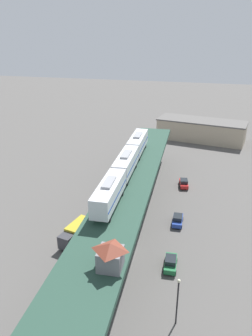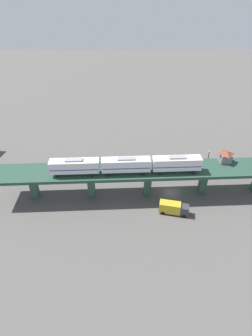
{
  "view_description": "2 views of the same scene",
  "coord_description": "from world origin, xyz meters",
  "px_view_note": "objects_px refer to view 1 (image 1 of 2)",
  "views": [
    {
      "loc": [
        12.61,
        -43.34,
        33.76
      ],
      "look_at": [
        -1.97,
        12.28,
        9.72
      ],
      "focal_mm": 35.0,
      "sensor_mm": 36.0,
      "label": 1
    },
    {
      "loc": [
        -55.28,
        12.43,
        46.78
      ],
      "look_at": [
        -1.97,
        12.28,
        9.72
      ],
      "focal_mm": 28.0,
      "sensor_mm": 36.0,
      "label": 2
    }
  ],
  "objects_px": {
    "warehouse_building": "(201,130)",
    "subway_train": "(126,163)",
    "street_car_blue": "(178,220)",
    "delivery_truck": "(76,233)",
    "street_car_red": "(184,183)",
    "street_car_green": "(171,263)",
    "street_lamp": "(178,298)",
    "signal_hut": "(110,255)"
  },
  "relations": [
    {
      "from": "street_lamp",
      "to": "warehouse_building",
      "type": "xyz_separation_m",
      "value": [
        -0.84,
        77.55,
        -0.7
      ]
    },
    {
      "from": "subway_train",
      "to": "street_car_green",
      "type": "relative_size",
      "value": 8.28
    },
    {
      "from": "street_car_red",
      "to": "subway_train",
      "type": "bearing_deg",
      "value": -124.15
    },
    {
      "from": "street_car_green",
      "to": "warehouse_building",
      "type": "bearing_deg",
      "value": 88.99
    },
    {
      "from": "signal_hut",
      "to": "street_car_blue",
      "type": "bearing_deg",
      "value": 77.37
    },
    {
      "from": "street_car_blue",
      "to": "delivery_truck",
      "type": "bearing_deg",
      "value": -148.59
    },
    {
      "from": "subway_train",
      "to": "warehouse_building",
      "type": "height_order",
      "value": "subway_train"
    },
    {
      "from": "street_car_green",
      "to": "delivery_truck",
      "type": "xyz_separation_m",
      "value": [
        -16.75,
        2.76,
        0.82
      ]
    },
    {
      "from": "delivery_truck",
      "to": "warehouse_building",
      "type": "distance_m",
      "value": 66.96
    },
    {
      "from": "signal_hut",
      "to": "street_car_red",
      "type": "relative_size",
      "value": 0.73
    },
    {
      "from": "street_car_blue",
      "to": "delivery_truck",
      "type": "distance_m",
      "value": 19.23
    },
    {
      "from": "subway_train",
      "to": "street_lamp",
      "type": "height_order",
      "value": "subway_train"
    },
    {
      "from": "street_lamp",
      "to": "delivery_truck",
      "type": "bearing_deg",
      "value": 145.19
    },
    {
      "from": "street_car_red",
      "to": "warehouse_building",
      "type": "distance_m",
      "value": 38.02
    },
    {
      "from": "subway_train",
      "to": "signal_hut",
      "type": "distance_m",
      "value": 26.74
    },
    {
      "from": "street_car_blue",
      "to": "street_car_green",
      "type": "distance_m",
      "value": 12.77
    },
    {
      "from": "delivery_truck",
      "to": "subway_train",
      "type": "bearing_deg",
      "value": 63.35
    },
    {
      "from": "signal_hut",
      "to": "street_car_red",
      "type": "bearing_deg",
      "value": 82.95
    },
    {
      "from": "subway_train",
      "to": "street_car_blue",
      "type": "relative_size",
      "value": 8.36
    },
    {
      "from": "delivery_truck",
      "to": "street_lamp",
      "type": "distance_m",
      "value": 23.0
    },
    {
      "from": "delivery_truck",
      "to": "street_car_blue",
      "type": "bearing_deg",
      "value": 31.41
    },
    {
      "from": "street_car_blue",
      "to": "signal_hut",
      "type": "bearing_deg",
      "value": -102.63
    },
    {
      "from": "delivery_truck",
      "to": "street_car_red",
      "type": "bearing_deg",
      "value": 59.0
    },
    {
      "from": "subway_train",
      "to": "warehouse_building",
      "type": "bearing_deg",
      "value": 77.12
    },
    {
      "from": "street_car_red",
      "to": "street_car_blue",
      "type": "relative_size",
      "value": 1.04
    },
    {
      "from": "street_car_red",
      "to": "street_lamp",
      "type": "relative_size",
      "value": 0.67
    },
    {
      "from": "street_lamp",
      "to": "warehouse_building",
      "type": "bearing_deg",
      "value": 90.62
    },
    {
      "from": "delivery_truck",
      "to": "warehouse_building",
      "type": "height_order",
      "value": "warehouse_building"
    },
    {
      "from": "street_car_red",
      "to": "street_car_blue",
      "type": "distance_m",
      "value": 16.59
    },
    {
      "from": "delivery_truck",
      "to": "warehouse_building",
      "type": "bearing_deg",
      "value": 74.45
    },
    {
      "from": "signal_hut",
      "to": "street_lamp",
      "type": "bearing_deg",
      "value": 10.8
    },
    {
      "from": "subway_train",
      "to": "street_car_blue",
      "type": "xyz_separation_m",
      "value": [
        10.53,
        -1.68,
        -9.82
      ]
    },
    {
      "from": "street_lamp",
      "to": "street_car_blue",
      "type": "bearing_deg",
      "value": 95.92
    },
    {
      "from": "subway_train",
      "to": "signal_hut",
      "type": "bearing_deg",
      "value": -79.18
    },
    {
      "from": "street_car_red",
      "to": "delivery_truck",
      "type": "bearing_deg",
      "value": -121.0
    },
    {
      "from": "street_car_blue",
      "to": "street_lamp",
      "type": "distance_m",
      "value": 23.41
    },
    {
      "from": "warehouse_building",
      "to": "delivery_truck",
      "type": "bearing_deg",
      "value": -105.55
    },
    {
      "from": "warehouse_building",
      "to": "subway_train",
      "type": "bearing_deg",
      "value": -102.88
    },
    {
      "from": "delivery_truck",
      "to": "warehouse_building",
      "type": "xyz_separation_m",
      "value": [
        17.94,
        64.49,
        1.65
      ]
    },
    {
      "from": "delivery_truck",
      "to": "street_lamp",
      "type": "relative_size",
      "value": 1.08
    },
    {
      "from": "signal_hut",
      "to": "street_car_green",
      "type": "height_order",
      "value": "signal_hut"
    },
    {
      "from": "warehouse_building",
      "to": "street_car_blue",
      "type": "bearing_deg",
      "value": -91.63
    }
  ]
}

